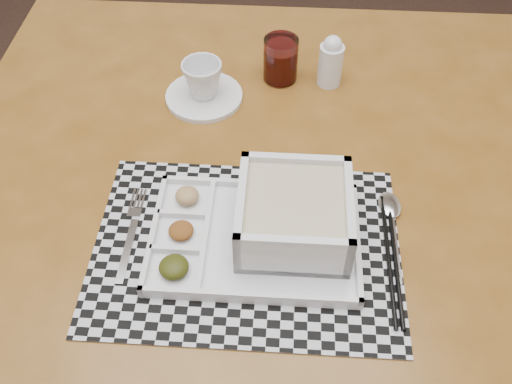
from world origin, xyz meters
TOP-DOWN VIEW (x-y plane):
  - dining_table at (0.89, 0.38)m, footprint 1.26×1.26m
  - placemat at (0.86, 0.25)m, footprint 0.51×0.40m
  - serving_tray at (0.91, 0.27)m, footprint 0.35×0.26m
  - fork at (0.68, 0.30)m, footprint 0.04×0.19m
  - spoon at (1.10, 0.30)m, footprint 0.04×0.18m
  - chopsticks at (1.08, 0.21)m, footprint 0.05×0.24m
  - saucer at (0.80, 0.62)m, footprint 0.15×0.15m
  - cup at (0.80, 0.62)m, footprint 0.09×0.09m
  - juice_glass at (0.95, 0.67)m, footprint 0.07×0.07m
  - creamer_bottle at (1.05, 0.65)m, footprint 0.05×0.05m

SIDE VIEW (x-z plane):
  - dining_table at x=0.89m, z-range 0.33..1.17m
  - placemat at x=0.86m, z-range 0.84..0.84m
  - fork at x=0.68m, z-range 0.84..0.84m
  - saucer at x=0.80m, z-range 0.84..0.85m
  - spoon at x=1.10m, z-range 0.84..0.85m
  - chopsticks at x=1.08m, z-range 0.84..0.85m
  - serving_tray at x=0.91m, z-range 0.83..0.92m
  - juice_glass at x=0.95m, z-range 0.84..0.93m
  - cup at x=0.80m, z-range 0.85..0.92m
  - creamer_bottle at x=1.05m, z-range 0.84..0.94m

